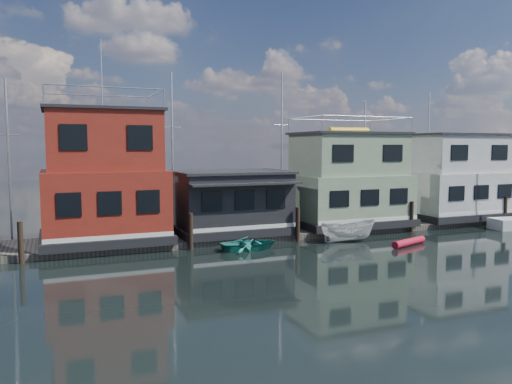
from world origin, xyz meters
name	(u,v)px	position (x,y,z in m)	size (l,w,h in m)	color
ground	(332,283)	(0.00, 0.00, 0.00)	(160.00, 160.00, 0.00)	black
dock	(238,234)	(0.00, 12.00, 0.20)	(48.00, 5.00, 0.40)	#595147
houseboat_red	(104,179)	(-8.50, 12.00, 4.10)	(7.40, 5.90, 11.86)	black
houseboat_dark	(231,202)	(-0.50, 11.98, 2.42)	(7.40, 6.10, 4.06)	black
houseboat_green	(348,181)	(8.50, 12.00, 3.55)	(8.40, 5.90, 7.03)	black
houseboat_white	(454,178)	(18.50, 12.00, 3.54)	(8.40, 5.90, 6.66)	black
pilings	(249,228)	(-0.33, 9.20, 1.10)	(42.28, 0.28, 2.20)	#2D2116
background_masts	(268,153)	(4.76, 18.00, 5.55)	(36.40, 0.16, 12.00)	silver
motorboat	(348,231)	(5.91, 7.87, 0.70)	(1.37, 3.64, 1.41)	silver
red_kayak	(409,242)	(8.67, 5.38, 0.23)	(0.45, 0.45, 3.07)	red
dinghy_teal	(250,244)	(-0.76, 8.01, 0.35)	(2.44, 3.42, 0.71)	#227C73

